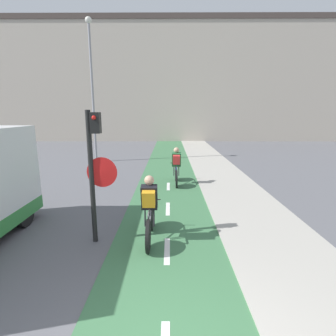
% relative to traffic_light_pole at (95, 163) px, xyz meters
% --- Properties ---
extents(building_row_background, '(60.00, 5.20, 12.13)m').
position_rel_traffic_light_pole_xyz_m(building_row_background, '(1.58, 24.04, 4.22)').
color(building_row_background, '#B2A899').
rests_on(building_row_background, ground_plane).
extents(traffic_light_pole, '(0.67, 0.25, 2.98)m').
position_rel_traffic_light_pole_xyz_m(traffic_light_pole, '(0.00, 0.00, 0.00)').
color(traffic_light_pole, black).
rests_on(traffic_light_pole, ground_plane).
extents(street_lamp_far, '(0.36, 0.36, 8.09)m').
position_rel_traffic_light_pole_xyz_m(street_lamp_far, '(-2.85, 10.14, 2.99)').
color(street_lamp_far, gray).
rests_on(street_lamp_far, ground_plane).
extents(cyclist_near, '(0.46, 1.81, 1.56)m').
position_rel_traffic_light_pole_xyz_m(cyclist_near, '(1.18, 0.03, -1.12)').
color(cyclist_near, black).
rests_on(cyclist_near, ground_plane).
extents(cyclist_far, '(0.46, 1.79, 1.54)m').
position_rel_traffic_light_pole_xyz_m(cyclist_far, '(1.91, 4.92, -1.13)').
color(cyclist_far, black).
rests_on(cyclist_far, ground_plane).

